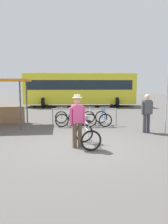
% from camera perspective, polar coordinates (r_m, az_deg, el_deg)
% --- Properties ---
extents(ground_plane, '(80.00, 80.00, 0.00)m').
position_cam_1_polar(ground_plane, '(7.14, -0.19, -9.30)').
color(ground_plane, '#514F4C').
extents(bike_rack_rail, '(3.21, 0.11, 0.88)m').
position_cam_1_polar(bike_rack_rail, '(10.53, 0.15, -0.17)').
color(bike_rack_rail, '#99999E').
rests_on(bike_rack_rail, ground).
extents(racked_bike_yellow, '(0.77, 1.17, 0.98)m').
position_cam_1_polar(racked_bike_yellow, '(10.78, -6.02, -1.62)').
color(racked_bike_yellow, black).
rests_on(racked_bike_yellow, ground).
extents(racked_bike_orange, '(0.78, 1.17, 0.97)m').
position_cam_1_polar(racked_bike_orange, '(10.75, -2.30, -1.61)').
color(racked_bike_orange, black).
rests_on(racked_bike_orange, ground).
extents(racked_bike_white, '(0.66, 1.09, 0.97)m').
position_cam_1_polar(racked_bike_white, '(10.75, 1.43, -1.60)').
color(racked_bike_white, black).
rests_on(racked_bike_white, ground).
extents(racked_bike_blue, '(0.75, 1.13, 0.97)m').
position_cam_1_polar(racked_bike_blue, '(10.81, 5.15, -1.59)').
color(racked_bike_blue, black).
rests_on(racked_bike_blue, ground).
extents(featured_bicycle, '(0.84, 1.25, 1.09)m').
position_cam_1_polar(featured_bicycle, '(7.19, 0.68, -5.18)').
color(featured_bicycle, black).
rests_on(featured_bicycle, ground).
extents(person_with_featured_bike, '(0.50, 0.32, 1.72)m').
position_cam_1_polar(person_with_featured_bike, '(6.86, -1.83, -1.86)').
color(person_with_featured_bike, brown).
rests_on(person_with_featured_bike, ground).
extents(pedestrian_with_backpack, '(0.52, 0.39, 1.64)m').
position_cam_1_polar(pedestrian_with_backpack, '(9.43, 16.39, 0.32)').
color(pedestrian_with_backpack, '#383842').
rests_on(pedestrian_with_backpack, ground).
extents(bus_distant, '(10.05, 3.54, 3.08)m').
position_cam_1_polar(bus_distant, '(19.93, -1.13, 6.52)').
color(bus_distant, yellow).
rests_on(bus_distant, ground).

